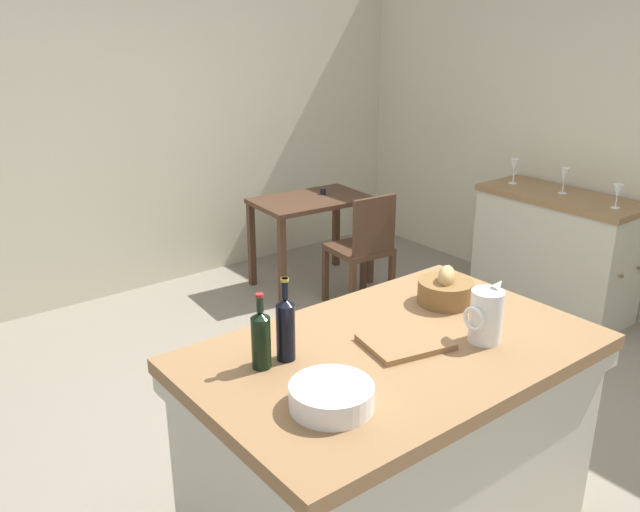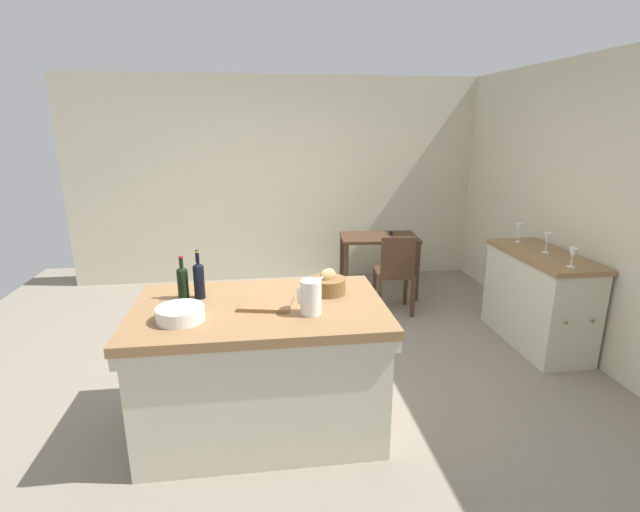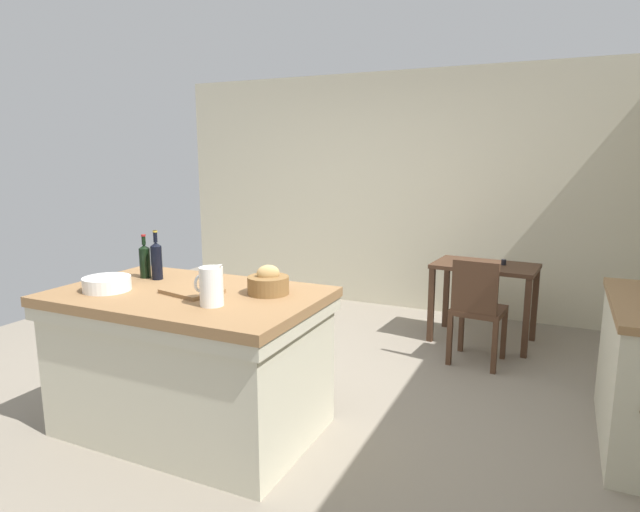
# 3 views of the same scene
# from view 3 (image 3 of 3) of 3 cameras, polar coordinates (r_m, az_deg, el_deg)

# --- Properties ---
(ground_plane) EXTENTS (6.76, 6.76, 0.00)m
(ground_plane) POSITION_cam_3_polar(r_m,az_deg,el_deg) (3.97, -3.48, -14.64)
(ground_plane) COLOR gray
(wall_back) EXTENTS (5.32, 0.12, 2.60)m
(wall_back) POSITION_cam_3_polar(r_m,az_deg,el_deg) (6.02, 8.20, 6.82)
(wall_back) COLOR beige
(wall_back) RESTS_ON ground
(island_table) EXTENTS (1.62, 1.01, 0.89)m
(island_table) POSITION_cam_3_polar(r_m,az_deg,el_deg) (3.43, -13.77, -10.41)
(island_table) COLOR olive
(island_table) RESTS_ON ground
(writing_desk) EXTENTS (0.94, 0.63, 0.78)m
(writing_desk) POSITION_cam_3_polar(r_m,az_deg,el_deg) (5.06, 17.33, -2.16)
(writing_desk) COLOR #472D1E
(writing_desk) RESTS_ON ground
(wooden_chair) EXTENTS (0.44, 0.44, 0.89)m
(wooden_chair) POSITION_cam_3_polar(r_m,az_deg,el_deg) (4.51, 16.57, -5.40)
(wooden_chair) COLOR #472D1E
(wooden_chair) RESTS_ON ground
(pitcher) EXTENTS (0.17, 0.13, 0.26)m
(pitcher) POSITION_cam_3_polar(r_m,az_deg,el_deg) (2.95, -11.66, -3.16)
(pitcher) COLOR white
(pitcher) RESTS_ON island_table
(wash_bowl) EXTENTS (0.28, 0.28, 0.08)m
(wash_bowl) POSITION_cam_3_polar(r_m,az_deg,el_deg) (3.48, -21.98, -2.79)
(wash_bowl) COLOR white
(wash_bowl) RESTS_ON island_table
(bread_basket) EXTENTS (0.25, 0.25, 0.18)m
(bread_basket) POSITION_cam_3_polar(r_m,az_deg,el_deg) (3.16, -5.60, -2.96)
(bread_basket) COLOR brown
(bread_basket) RESTS_ON island_table
(cutting_board) EXTENTS (0.37, 0.31, 0.02)m
(cutting_board) POSITION_cam_3_polar(r_m,az_deg,el_deg) (3.27, -13.64, -3.69)
(cutting_board) COLOR olive
(cutting_board) RESTS_ON island_table
(wine_bottle_dark) EXTENTS (0.07, 0.07, 0.33)m
(wine_bottle_dark) POSITION_cam_3_polar(r_m,az_deg,el_deg) (3.66, -17.21, -0.38)
(wine_bottle_dark) COLOR black
(wine_bottle_dark) RESTS_ON island_table
(wine_bottle_amber) EXTENTS (0.07, 0.07, 0.29)m
(wine_bottle_amber) POSITION_cam_3_polar(r_m,az_deg,el_deg) (3.74, -18.36, -0.44)
(wine_bottle_amber) COLOR black
(wine_bottle_amber) RESTS_ON island_table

